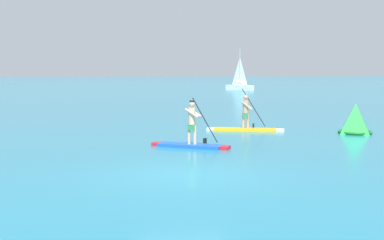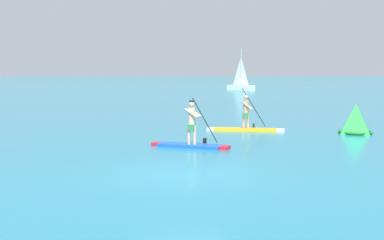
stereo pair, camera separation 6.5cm
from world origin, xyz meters
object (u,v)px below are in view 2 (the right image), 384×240
object	(u,v)px
sailboat_right_horizon	(241,85)
race_marker_buoy	(356,120)
paddleboarder_mid_center	(191,138)
paddleboarder_far_right	(246,125)

from	to	relation	value
sailboat_right_horizon	race_marker_buoy	bearing A→B (deg)	-43.76
paddleboarder_mid_center	paddleboarder_far_right	size ratio (longest dim) A/B	0.79
paddleboarder_mid_center	sailboat_right_horizon	xyz separation A→B (m)	(15.73, 51.86, 0.46)
race_marker_buoy	sailboat_right_horizon	bearing A→B (deg)	80.96
paddleboarder_mid_center	paddleboarder_far_right	xyz separation A→B (m)	(3.35, 4.59, -0.06)
paddleboarder_far_right	race_marker_buoy	distance (m)	4.91
sailboat_right_horizon	paddleboarder_far_right	bearing A→B (deg)	-49.40
paddleboarder_far_right	sailboat_right_horizon	world-z (taller)	sailboat_right_horizon
paddleboarder_mid_center	race_marker_buoy	bearing A→B (deg)	50.31
paddleboarder_mid_center	paddleboarder_far_right	world-z (taller)	paddleboarder_far_right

